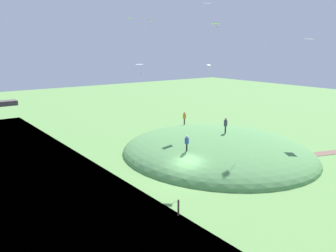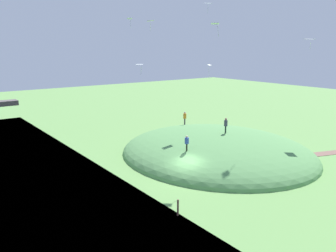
{
  "view_description": "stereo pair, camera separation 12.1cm",
  "coord_description": "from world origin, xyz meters",
  "px_view_note": "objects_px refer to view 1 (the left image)",
  "views": [
    {
      "loc": [
        -19.7,
        -23.67,
        12.06
      ],
      "look_at": [
        0.3,
        3.2,
        4.44
      ],
      "focal_mm": 37.26,
      "sensor_mm": 36.0,
      "label": 1
    },
    {
      "loc": [
        -19.6,
        -23.74,
        12.06
      ],
      "look_at": [
        0.3,
        3.2,
        4.44
      ],
      "focal_mm": 37.26,
      "sensor_mm": 36.0,
      "label": 2
    }
  ],
  "objects_px": {
    "kite_8": "(129,19)",
    "kite_1": "(215,24)",
    "person_with_child": "(226,124)",
    "mooring_post": "(178,208)",
    "person_watching_kites": "(184,116)",
    "kite_2": "(140,65)",
    "person_on_hilltop": "(187,141)",
    "kite_5": "(209,67)",
    "kite_10": "(309,39)",
    "kite_0": "(207,4)",
    "kite_6": "(150,21)"
  },
  "relations": [
    {
      "from": "kite_0",
      "to": "person_watching_kites",
      "type": "bearing_deg",
      "value": 111.61
    },
    {
      "from": "kite_5",
      "to": "person_on_hilltop",
      "type": "bearing_deg",
      "value": -139.11
    },
    {
      "from": "person_with_child",
      "to": "kite_2",
      "type": "relative_size",
      "value": 1.69
    },
    {
      "from": "kite_1",
      "to": "kite_6",
      "type": "distance_m",
      "value": 9.95
    },
    {
      "from": "person_with_child",
      "to": "person_on_hilltop",
      "type": "distance_m",
      "value": 6.92
    },
    {
      "from": "person_with_child",
      "to": "kite_10",
      "type": "distance_m",
      "value": 13.16
    },
    {
      "from": "kite_1",
      "to": "kite_8",
      "type": "height_order",
      "value": "kite_8"
    },
    {
      "from": "kite_2",
      "to": "person_with_child",
      "type": "bearing_deg",
      "value": -10.51
    },
    {
      "from": "person_with_child",
      "to": "mooring_post",
      "type": "xyz_separation_m",
      "value": [
        -13.45,
        -8.48,
        -3.01
      ]
    },
    {
      "from": "person_with_child",
      "to": "kite_8",
      "type": "xyz_separation_m",
      "value": [
        -4.36,
        13.25,
        11.86
      ]
    },
    {
      "from": "kite_10",
      "to": "person_watching_kites",
      "type": "bearing_deg",
      "value": 119.92
    },
    {
      "from": "kite_10",
      "to": "kite_1",
      "type": "bearing_deg",
      "value": 171.47
    },
    {
      "from": "kite_2",
      "to": "mooring_post",
      "type": "bearing_deg",
      "value": -108.02
    },
    {
      "from": "mooring_post",
      "to": "kite_1",
      "type": "bearing_deg",
      "value": 34.06
    },
    {
      "from": "kite_8",
      "to": "kite_1",
      "type": "bearing_deg",
      "value": -89.51
    },
    {
      "from": "person_with_child",
      "to": "kite_5",
      "type": "distance_m",
      "value": 14.92
    },
    {
      "from": "kite_0",
      "to": "kite_8",
      "type": "relative_size",
      "value": 0.97
    },
    {
      "from": "person_with_child",
      "to": "mooring_post",
      "type": "distance_m",
      "value": 16.18
    },
    {
      "from": "person_on_hilltop",
      "to": "kite_10",
      "type": "height_order",
      "value": "kite_10"
    },
    {
      "from": "person_with_child",
      "to": "mooring_post",
      "type": "height_order",
      "value": "person_with_child"
    },
    {
      "from": "kite_2",
      "to": "kite_0",
      "type": "bearing_deg",
      "value": 17.86
    },
    {
      "from": "person_watching_kites",
      "to": "kite_2",
      "type": "xyz_separation_m",
      "value": [
        -11.15,
        -6.73,
        7.41
      ]
    },
    {
      "from": "person_with_child",
      "to": "kite_0",
      "type": "height_order",
      "value": "kite_0"
    },
    {
      "from": "kite_0",
      "to": "kite_1",
      "type": "xyz_separation_m",
      "value": [
        -6.4,
        -8.06,
        -3.03
      ]
    },
    {
      "from": "person_watching_kites",
      "to": "kite_0",
      "type": "height_order",
      "value": "kite_0"
    },
    {
      "from": "person_on_hilltop",
      "to": "kite_0",
      "type": "distance_m",
      "value": 18.23
    },
    {
      "from": "person_with_child",
      "to": "kite_8",
      "type": "distance_m",
      "value": 18.31
    },
    {
      "from": "kite_5",
      "to": "mooring_post",
      "type": "distance_m",
      "value": 30.39
    },
    {
      "from": "kite_6",
      "to": "kite_10",
      "type": "relative_size",
      "value": 1.03
    },
    {
      "from": "kite_1",
      "to": "mooring_post",
      "type": "relative_size",
      "value": 1.01
    },
    {
      "from": "person_watching_kites",
      "to": "kite_6",
      "type": "distance_m",
      "value": 13.44
    },
    {
      "from": "kite_10",
      "to": "mooring_post",
      "type": "height_order",
      "value": "kite_10"
    },
    {
      "from": "person_on_hilltop",
      "to": "kite_5",
      "type": "distance_m",
      "value": 20.37
    },
    {
      "from": "kite_0",
      "to": "kite_10",
      "type": "relative_size",
      "value": 0.94
    },
    {
      "from": "kite_5",
      "to": "kite_6",
      "type": "xyz_separation_m",
      "value": [
        -12.8,
        -3.72,
        5.75
      ]
    },
    {
      "from": "person_on_hilltop",
      "to": "kite_5",
      "type": "xyz_separation_m",
      "value": [
        14.66,
        12.69,
        6.25
      ]
    },
    {
      "from": "person_with_child",
      "to": "kite_8",
      "type": "bearing_deg",
      "value": 78.01
    },
    {
      "from": "kite_2",
      "to": "kite_8",
      "type": "distance_m",
      "value": 13.74
    },
    {
      "from": "kite_1",
      "to": "person_watching_kites",
      "type": "bearing_deg",
      "value": 63.96
    },
    {
      "from": "kite_6",
      "to": "kite_2",
      "type": "bearing_deg",
      "value": -131.88
    },
    {
      "from": "kite_0",
      "to": "kite_1",
      "type": "distance_m",
      "value": 10.73
    },
    {
      "from": "kite_2",
      "to": "kite_5",
      "type": "distance_m",
      "value": 20.37
    },
    {
      "from": "mooring_post",
      "to": "kite_5",
      "type": "bearing_deg",
      "value": 42.91
    },
    {
      "from": "kite_5",
      "to": "mooring_post",
      "type": "relative_size",
      "value": 1.73
    },
    {
      "from": "kite_0",
      "to": "kite_10",
      "type": "height_order",
      "value": "kite_0"
    },
    {
      "from": "person_with_child",
      "to": "mooring_post",
      "type": "bearing_deg",
      "value": -177.99
    },
    {
      "from": "kite_2",
      "to": "person_watching_kites",
      "type": "bearing_deg",
      "value": 31.1
    },
    {
      "from": "kite_1",
      "to": "kite_2",
      "type": "xyz_separation_m",
      "value": [
        -5.86,
        4.11,
        -3.77
      ]
    },
    {
      "from": "kite_0",
      "to": "kite_8",
      "type": "bearing_deg",
      "value": 131.29
    },
    {
      "from": "kite_5",
      "to": "person_with_child",
      "type": "bearing_deg",
      "value": -124.79
    }
  ]
}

